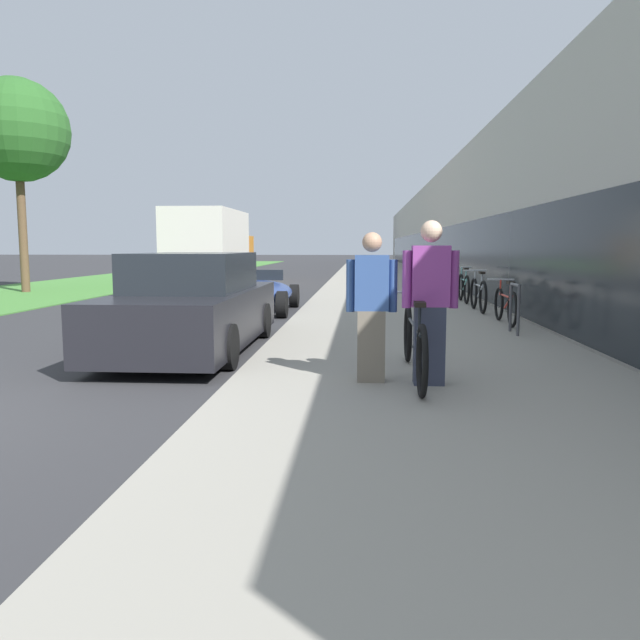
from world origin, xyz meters
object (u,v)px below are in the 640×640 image
object	(u,v)px
parked_sedan_curbside	(194,306)
vintage_roadster_curbside	(257,294)
tandem_bicycle	(414,343)
bike_rack_hoop	(515,303)
cruiser_bike_nearest	(505,305)
moving_truck	(211,247)
cruiser_bike_middle	(478,294)
street_tree_far	(17,131)
person_rider	(430,303)
cruiser_bike_farthest	(464,287)
person_bystander	(371,307)

from	to	relation	value
parked_sedan_curbside	vintage_roadster_curbside	xyz separation A→B (m)	(-0.02, 5.66, -0.25)
tandem_bicycle	bike_rack_hoop	xyz separation A→B (m)	(1.96, 3.65, 0.13)
bike_rack_hoop	cruiser_bike_nearest	xyz separation A→B (m)	(0.15, 1.33, -0.16)
moving_truck	tandem_bicycle	bearing A→B (deg)	-69.87
cruiser_bike_nearest	cruiser_bike_middle	xyz separation A→B (m)	(-0.09, 2.30, 0.03)
moving_truck	street_tree_far	world-z (taller)	street_tree_far
cruiser_bike_middle	parked_sedan_curbside	size ratio (longest dim) A/B	0.39
parked_sedan_curbside	street_tree_far	distance (m)	15.22
tandem_bicycle	street_tree_far	xyz separation A→B (m)	(-12.10, 13.66, 4.89)
cruiser_bike_middle	street_tree_far	xyz separation A→B (m)	(-14.12, 6.37, 4.89)
tandem_bicycle	person_rider	world-z (taller)	person_rider
cruiser_bike_farthest	bike_rack_hoop	bearing A→B (deg)	-90.96
vintage_roadster_curbside	street_tree_far	xyz separation A→B (m)	(-8.96, 5.69, 4.96)
person_rider	parked_sedan_curbside	distance (m)	4.21
cruiser_bike_nearest	cruiser_bike_farthest	distance (m)	4.62
person_rider	cruiser_bike_middle	world-z (taller)	person_rider
moving_truck	parked_sedan_curbside	bearing A→B (deg)	-77.11
cruiser_bike_middle	street_tree_far	distance (m)	16.25
cruiser_bike_farthest	moving_truck	size ratio (longest dim) A/B	0.24
street_tree_far	cruiser_bike_middle	bearing A→B (deg)	-24.28
person_bystander	vintage_roadster_curbside	distance (m)	8.64
tandem_bicycle	cruiser_bike_middle	xyz separation A→B (m)	(2.02, 7.29, -0.00)
bike_rack_hoop	vintage_roadster_curbside	bearing A→B (deg)	139.74
street_tree_far	moving_truck	bearing A→B (deg)	45.04
bike_rack_hoop	street_tree_far	size ratio (longest dim) A/B	0.12
tandem_bicycle	bike_rack_hoop	world-z (taller)	tandem_bicycle
cruiser_bike_nearest	moving_truck	bearing A→B (deg)	123.04
bike_rack_hoop	vintage_roadster_curbside	distance (m)	6.69
cruiser_bike_farthest	moving_truck	xyz separation A→B (m)	(-8.97, 9.25, 1.02)
moving_truck	street_tree_far	xyz separation A→B (m)	(-5.19, -5.20, 3.86)
bike_rack_hoop	moving_truck	bearing A→B (deg)	120.26
bike_rack_hoop	cruiser_bike_farthest	size ratio (longest dim) A/B	0.50
person_bystander	cruiser_bike_nearest	world-z (taller)	person_bystander
bike_rack_hoop	cruiser_bike_middle	world-z (taller)	cruiser_bike_middle
bike_rack_hoop	vintage_roadster_curbside	xyz separation A→B (m)	(-5.10, 4.32, -0.20)
person_bystander	bike_rack_hoop	distance (m)	4.60
person_rider	moving_truck	bearing A→B (deg)	110.14
cruiser_bike_middle	vintage_roadster_curbside	distance (m)	5.21
person_rider	cruiser_bike_farthest	bearing A→B (deg)	79.02
person_rider	cruiser_bike_middle	bearing A→B (deg)	76.08
person_rider	cruiser_bike_farthest	distance (m)	10.14
cruiser_bike_middle	parked_sedan_curbside	xyz separation A→B (m)	(-5.14, -4.98, 0.17)
tandem_bicycle	vintage_roadster_curbside	xyz separation A→B (m)	(-3.14, 7.98, -0.08)
person_rider	cruiser_bike_farthest	size ratio (longest dim) A/B	1.02
person_rider	parked_sedan_curbside	world-z (taller)	person_rider
cruiser_bike_nearest	parked_sedan_curbside	world-z (taller)	parked_sedan_curbside
person_bystander	street_tree_far	world-z (taller)	street_tree_far
bike_rack_hoop	vintage_roadster_curbside	size ratio (longest dim) A/B	0.20
street_tree_far	parked_sedan_curbside	bearing A→B (deg)	-51.65
cruiser_bike_nearest	cruiser_bike_farthest	bearing A→B (deg)	90.63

